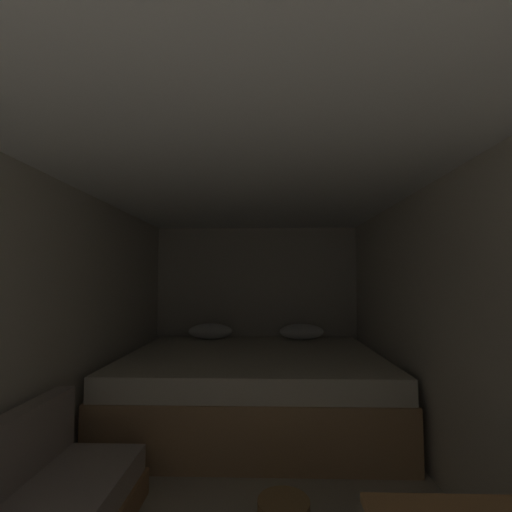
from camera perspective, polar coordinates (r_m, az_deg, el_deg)
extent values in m
plane|color=#A39984|center=(2.65, -1.65, -35.38)|extent=(6.80, 6.80, 0.00)
cube|color=beige|center=(4.69, 0.06, -8.16)|extent=(2.67, 0.05, 2.07)
cube|color=beige|center=(2.70, -31.17, -10.81)|extent=(0.05, 4.80, 2.07)
cube|color=beige|center=(2.57, 29.61, -11.23)|extent=(0.05, 4.80, 2.07)
cube|color=white|center=(2.37, -1.55, 13.51)|extent=(2.67, 4.80, 0.05)
cube|color=tan|center=(3.79, -0.40, -21.42)|extent=(2.45, 1.98, 0.48)
cube|color=beige|center=(3.70, -0.39, -16.43)|extent=(2.41, 1.94, 0.19)
ellipsoid|color=white|center=(4.48, -7.25, -11.74)|extent=(0.53, 0.33, 0.18)
ellipsoid|color=white|center=(4.45, 7.22, -11.79)|extent=(0.53, 0.33, 0.18)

